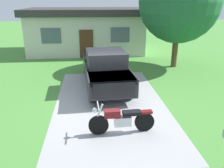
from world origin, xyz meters
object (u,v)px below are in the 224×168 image
at_px(neighbor_house, 86,30).
at_px(shade_tree, 179,2).
at_px(pickup_truck, 105,67).
at_px(motorcycle, 121,120).

bearing_deg(neighbor_house, shade_tree, -43.33).
bearing_deg(neighbor_house, pickup_truck, -83.40).
distance_m(motorcycle, pickup_truck, 4.64).
bearing_deg(pickup_truck, motorcycle, -87.07).
height_order(motorcycle, shade_tree, shade_tree).
bearing_deg(shade_tree, motorcycle, -120.29).
relative_size(motorcycle, neighbor_house, 0.23).
xyz_separation_m(pickup_truck, neighbor_house, (-0.99, 8.54, 0.84)).
distance_m(shade_tree, neighbor_house, 8.20).
bearing_deg(shade_tree, pickup_truck, -146.68).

